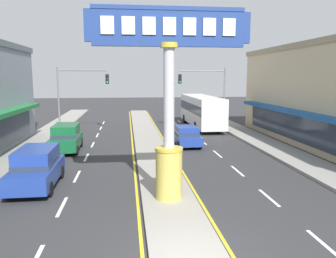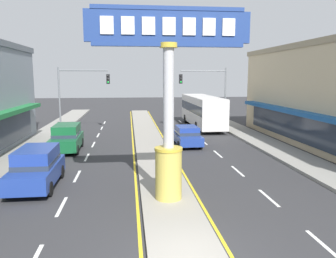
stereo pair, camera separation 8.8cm
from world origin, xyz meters
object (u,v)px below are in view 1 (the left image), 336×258
(suv_near_left_lane, at_px, (37,167))
(bus_far_right_lane, at_px, (201,109))
(traffic_light_right_side, at_px, (208,87))
(suv_near_right_lane, at_px, (66,137))
(sedan_mid_left_lane, at_px, (186,136))
(district_sign, at_px, (169,103))
(traffic_light_left_side, at_px, (77,88))

(suv_near_left_lane, bearing_deg, bus_far_right_lane, 57.15)
(traffic_light_right_side, xyz_separation_m, suv_near_right_lane, (-12.52, -9.09, -3.26))
(suv_near_left_lane, xyz_separation_m, sedan_mid_left_lane, (8.93, 9.17, -0.20))
(traffic_light_right_side, distance_m, suv_near_left_lane, 21.66)
(district_sign, xyz_separation_m, traffic_light_left_side, (-6.40, 19.56, -0.01))
(district_sign, relative_size, suv_near_left_lane, 1.72)
(traffic_light_right_side, relative_size, bus_far_right_lane, 0.55)
(traffic_light_left_side, height_order, traffic_light_right_side, same)
(district_sign, height_order, bus_far_right_lane, district_sign)
(suv_near_right_lane, distance_m, sedan_mid_left_lane, 8.98)
(bus_far_right_lane, bearing_deg, traffic_light_right_side, -79.65)
(bus_far_right_lane, height_order, suv_near_left_lane, bus_far_right_lane)
(traffic_light_right_side, xyz_separation_m, bus_far_right_lane, (-0.29, 1.56, -2.38))
(sedan_mid_left_lane, bearing_deg, traffic_light_right_side, 66.42)
(district_sign, height_order, traffic_light_left_side, district_sign)
(district_sign, distance_m, suv_near_right_lane, 13.01)
(sedan_mid_left_lane, bearing_deg, district_sign, -103.33)
(suv_near_right_lane, bearing_deg, traffic_light_left_side, 91.90)
(sedan_mid_left_lane, bearing_deg, traffic_light_left_side, 140.22)
(suv_near_right_lane, distance_m, bus_far_right_lane, 16.24)
(district_sign, xyz_separation_m, sedan_mid_left_lane, (2.82, 11.88, -3.47))
(bus_far_right_lane, relative_size, suv_near_left_lane, 2.43)
(bus_far_right_lane, distance_m, suv_near_left_lane, 22.56)
(suv_near_right_lane, bearing_deg, bus_far_right_lane, 41.05)
(traffic_light_right_side, distance_m, bus_far_right_lane, 2.86)
(sedan_mid_left_lane, bearing_deg, suv_near_right_lane, -174.39)
(district_sign, xyz_separation_m, bus_far_right_lane, (6.11, 21.65, -2.39))
(traffic_light_left_side, xyz_separation_m, bus_far_right_lane, (12.51, 2.10, -2.38))
(district_sign, bearing_deg, suv_near_left_lane, 156.06)
(district_sign, xyz_separation_m, traffic_light_right_side, (6.40, 20.09, -0.01))
(district_sign, height_order, suv_near_right_lane, district_sign)
(traffic_light_right_side, height_order, suv_near_right_lane, traffic_light_right_side)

